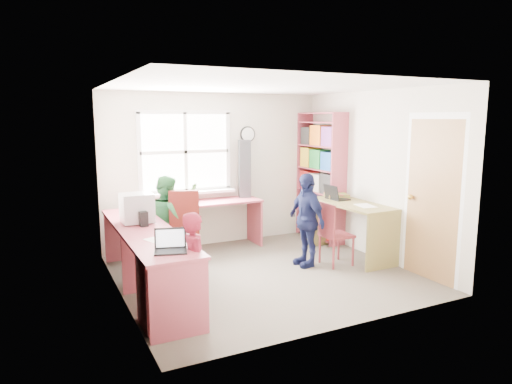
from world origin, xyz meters
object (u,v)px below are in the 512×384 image
at_px(wooden_chair, 333,232).
at_px(laptop_right, 335,196).
at_px(crt_monitor, 137,208).
at_px(person_red, 195,267).
at_px(cd_tower, 244,169).
at_px(l_desk, 171,260).
at_px(bookshelf, 320,180).
at_px(right_desk, 352,217).
at_px(swivel_chair, 185,239).
at_px(potted_plant, 192,193).
at_px(person_navy, 306,220).
at_px(laptop_left, 170,246).
at_px(person_green, 168,222).

xyz_separation_m(wooden_chair, laptop_right, (0.42, 0.55, 0.38)).
bearing_deg(laptop_right, crt_monitor, 88.95).
bearing_deg(person_red, crt_monitor, 13.49).
bearing_deg(laptop_right, cd_tower, 42.40).
xyz_separation_m(l_desk, wooden_chair, (2.32, 0.21, 0.02)).
relative_size(bookshelf, person_red, 1.89).
xyz_separation_m(right_desk, swivel_chair, (-2.42, 0.36, -0.12)).
relative_size(cd_tower, potted_plant, 3.08).
bearing_deg(crt_monitor, person_navy, -10.04).
distance_m(swivel_chair, wooden_chair, 2.01).
relative_size(bookshelf, wooden_chair, 2.40).
height_order(right_desk, person_red, person_red).
xyz_separation_m(right_desk, laptop_left, (-3.00, -1.04, 0.22)).
bearing_deg(potted_plant, crt_monitor, -135.90).
bearing_deg(person_navy, l_desk, -81.24).
bearing_deg(right_desk, laptop_right, 102.59).
xyz_separation_m(right_desk, person_green, (-2.55, 0.69, 0.05)).
bearing_deg(potted_plant, right_desk, -32.69).
bearing_deg(swivel_chair, crt_monitor, -155.77).
bearing_deg(person_green, bookshelf, -85.34).
relative_size(right_desk, crt_monitor, 3.71).
bearing_deg(laptop_left, bookshelf, 49.30).
xyz_separation_m(right_desk, wooden_chair, (-0.50, -0.22, -0.11)).
bearing_deg(l_desk, potted_plant, 64.56).
bearing_deg(laptop_right, right_desk, -168.15).
xyz_separation_m(right_desk, bookshelf, (0.13, 1.04, 0.42)).
height_order(right_desk, laptop_right, laptop_right).
bearing_deg(swivel_chair, person_navy, 3.24).
bearing_deg(right_desk, bookshelf, 81.65).
height_order(wooden_chair, cd_tower, cd_tower).
distance_m(person_red, person_navy, 2.18).
bearing_deg(wooden_chair, swivel_chair, 162.84).
bearing_deg(person_green, right_desk, -107.84).
xyz_separation_m(crt_monitor, laptop_right, (2.95, 0.03, -0.08)).
xyz_separation_m(l_desk, right_desk, (2.82, 0.43, 0.12)).
bearing_deg(bookshelf, laptop_left, -146.37).
distance_m(l_desk, person_green, 1.17).
relative_size(wooden_chair, laptop_left, 2.41).
relative_size(swivel_chair, potted_plant, 3.60).
height_order(right_desk, person_green, person_green).
height_order(crt_monitor, potted_plant, crt_monitor).
distance_m(right_desk, person_green, 2.64).
distance_m(wooden_chair, person_navy, 0.40).
height_order(laptop_right, potted_plant, potted_plant).
bearing_deg(wooden_chair, right_desk, 23.49).
bearing_deg(l_desk, bookshelf, 26.43).
bearing_deg(wooden_chair, person_navy, 152.89).
bearing_deg(l_desk, wooden_chair, 5.22).
bearing_deg(swivel_chair, person_red, -85.38).
bearing_deg(laptop_left, laptop_right, 40.85).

